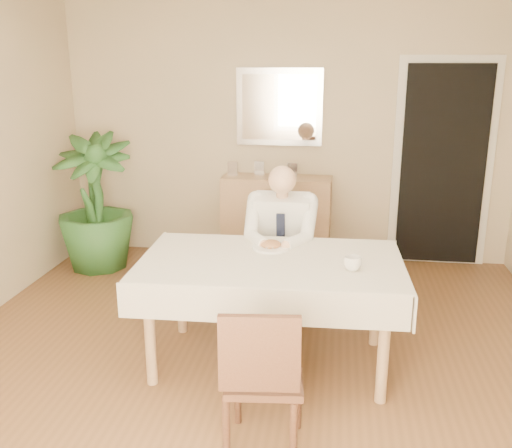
# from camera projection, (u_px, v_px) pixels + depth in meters

# --- Properties ---
(room) EXTENTS (5.00, 5.02, 2.60)m
(room) POSITION_uv_depth(u_px,v_px,m) (248.00, 184.00, 3.38)
(room) COLOR brown
(room) RESTS_ON ground
(window) EXTENTS (1.34, 0.04, 1.44)m
(window) POSITION_uv_depth(u_px,v_px,m) (25.00, 396.00, 0.99)
(window) COLOR white
(window) RESTS_ON room
(doorway) EXTENTS (0.96, 0.07, 2.10)m
(doorway) POSITION_uv_depth(u_px,v_px,m) (443.00, 166.00, 5.59)
(doorway) COLOR white
(doorway) RESTS_ON ground
(mirror) EXTENTS (0.86, 0.04, 0.76)m
(mirror) POSITION_uv_depth(u_px,v_px,m) (279.00, 107.00, 5.67)
(mirror) COLOR silver
(mirror) RESTS_ON room
(dining_table) EXTENTS (1.75, 1.07, 0.75)m
(dining_table) POSITION_uv_depth(u_px,v_px,m) (271.00, 271.00, 3.74)
(dining_table) COLOR tan
(dining_table) RESTS_ON ground
(chair_far) EXTENTS (0.48, 0.48, 0.94)m
(chair_far) POSITION_uv_depth(u_px,v_px,m) (283.00, 249.00, 4.62)
(chair_far) COLOR #412719
(chair_far) RESTS_ON ground
(chair_near) EXTENTS (0.44, 0.44, 0.85)m
(chair_near) POSITION_uv_depth(u_px,v_px,m) (262.00, 374.00, 2.89)
(chair_near) COLOR #412719
(chair_near) RESTS_ON ground
(seated_man) EXTENTS (0.48, 0.72, 1.24)m
(seated_man) POSITION_uv_depth(u_px,v_px,m) (280.00, 241.00, 4.30)
(seated_man) COLOR white
(seated_man) RESTS_ON ground
(plate) EXTENTS (0.26, 0.26, 0.02)m
(plate) POSITION_uv_depth(u_px,v_px,m) (271.00, 247.00, 3.93)
(plate) COLOR white
(plate) RESTS_ON dining_table
(food) EXTENTS (0.14, 0.14, 0.06)m
(food) POSITION_uv_depth(u_px,v_px,m) (271.00, 244.00, 3.93)
(food) COLOR brown
(food) RESTS_ON dining_table
(knife) EXTENTS (0.01, 0.13, 0.01)m
(knife) POSITION_uv_depth(u_px,v_px,m) (276.00, 248.00, 3.87)
(knife) COLOR silver
(knife) RESTS_ON dining_table
(fork) EXTENTS (0.01, 0.13, 0.01)m
(fork) POSITION_uv_depth(u_px,v_px,m) (264.00, 247.00, 3.88)
(fork) COLOR silver
(fork) RESTS_ON dining_table
(coffee_mug) EXTENTS (0.14, 0.14, 0.09)m
(coffee_mug) POSITION_uv_depth(u_px,v_px,m) (353.00, 263.00, 3.52)
(coffee_mug) COLOR white
(coffee_mug) RESTS_ON dining_table
(sideboard) EXTENTS (1.11, 0.41, 0.87)m
(sideboard) POSITION_uv_depth(u_px,v_px,m) (276.00, 219.00, 5.83)
(sideboard) COLOR tan
(sideboard) RESTS_ON ground
(photo_frame_left) EXTENTS (0.10, 0.02, 0.14)m
(photo_frame_left) POSITION_uv_depth(u_px,v_px,m) (233.00, 169.00, 5.75)
(photo_frame_left) COLOR silver
(photo_frame_left) RESTS_ON sideboard
(photo_frame_center) EXTENTS (0.10, 0.02, 0.14)m
(photo_frame_center) POSITION_uv_depth(u_px,v_px,m) (259.00, 168.00, 5.79)
(photo_frame_center) COLOR silver
(photo_frame_center) RESTS_ON sideboard
(photo_frame_right) EXTENTS (0.10, 0.02, 0.14)m
(photo_frame_right) POSITION_uv_depth(u_px,v_px,m) (292.00, 170.00, 5.70)
(photo_frame_right) COLOR silver
(photo_frame_right) RESTS_ON sideboard
(potted_palm) EXTENTS (0.86, 0.86, 1.33)m
(potted_palm) POSITION_uv_depth(u_px,v_px,m) (95.00, 202.00, 5.55)
(potted_palm) COLOR #234E1F
(potted_palm) RESTS_ON ground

